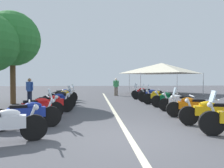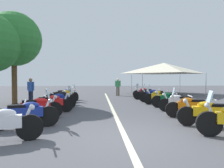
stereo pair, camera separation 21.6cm
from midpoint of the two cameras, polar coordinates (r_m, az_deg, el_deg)
The scene contains 22 objects.
ground_plane at distance 5.36m, azimuth 3.96°, elevation -15.21°, with size 80.00×80.00×0.00m, color #4C4C51.
lane_centre_stripe at distance 10.53m, azimuth -0.56°, elevation -6.94°, with size 21.78×0.16×0.01m, color beige.
motorcycle_left_row_0 at distance 5.52m, azimuth -30.04°, elevation -9.98°, with size 0.89×2.07×1.00m.
motorcycle_left_row_1 at distance 6.78m, azimuth -23.70°, elevation -7.70°, with size 0.91×2.02×1.22m.
motorcycle_left_row_2 at distance 8.11m, azimuth -21.25°, elevation -6.29°, with size 1.01×1.92×1.00m.
motorcycle_left_row_3 at distance 9.43m, azimuth -17.72°, elevation -5.25°, with size 1.01×2.02×0.99m.
motorcycle_left_row_4 at distance 10.56m, azimuth -16.25°, elevation -4.48°, with size 0.94×2.03×1.19m.
motorcycle_left_row_5 at distance 11.90m, azimuth -15.37°, elevation -3.85°, with size 1.09×1.81×0.99m.
motorcycle_left_row_6 at distance 13.38m, azimuth -14.35°, elevation -3.28°, with size 1.02×1.93×0.98m.
motorcycle_left_row_7 at distance 14.80m, azimuth -14.01°, elevation -2.79°, with size 0.91×1.94×1.19m.
motorcycle_right_row_1 at distance 7.30m, azimuth 25.86°, elevation -7.21°, with size 0.84×2.13×1.00m.
motorcycle_right_row_2 at distance 8.58m, azimuth 21.01°, elevation -5.86°, with size 0.84×2.01×1.20m.
motorcycle_right_row_3 at distance 9.84m, azimuth 18.12°, elevation -4.96°, with size 1.01×1.86×0.99m.
motorcycle_right_row_4 at distance 11.17m, azimuth 15.49°, elevation -4.16°, with size 0.85×1.96×1.00m.
motorcycle_right_row_5 at distance 12.36m, azimuth 12.73°, elevation -3.54°, with size 0.86×1.98×1.22m.
motorcycle_right_row_6 at distance 13.58m, azimuth 11.41°, elevation -3.06°, with size 0.86×2.18×1.23m.
motorcycle_right_row_7 at distance 15.08m, azimuth 9.03°, elevation -2.69°, with size 0.93×1.97×1.19m.
motorcycle_right_row_8 at distance 16.45m, azimuth 8.63°, elevation -2.34°, with size 0.96×2.03×1.20m.
bystander_0 at distance 13.32m, azimuth -22.83°, elevation -1.34°, with size 0.32×0.49×1.58m.
bystander_2 at distance 18.42m, azimuth 0.82°, elevation -0.45°, with size 0.32×0.52×1.60m.
roadside_tree_1 at distance 14.06m, azimuth -26.87°, elevation 11.32°, with size 3.33×3.33×5.67m.
event_tent at distance 21.39m, azimuth 13.67°, elevation 4.37°, with size 6.42×6.42×3.20m.
Camera 1 is at (-5.07, 0.91, 1.53)m, focal length 32.17 mm.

